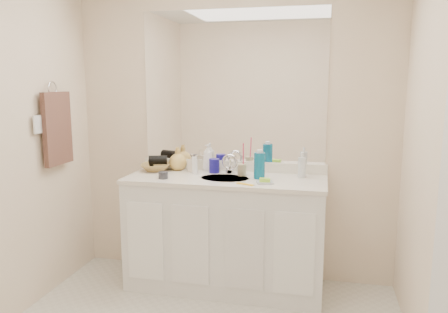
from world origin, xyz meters
The scene contains 26 objects.
wall_back centered at (0.00, 1.30, 1.20)m, with size 2.60×0.02×2.40m, color #F6DFC1.
wall_front centered at (0.00, -1.30, 1.20)m, with size 2.60×0.02×2.40m, color #F6DFC1.
vanity_cabinet centered at (0.00, 1.02, 0.42)m, with size 1.50×0.55×0.85m, color white.
countertop centered at (0.00, 1.02, 0.86)m, with size 1.52×0.57×0.03m, color white.
backsplash centered at (0.00, 1.29, 0.92)m, with size 1.52×0.03×0.08m, color white.
sink_basin centered at (0.00, 1.00, 0.87)m, with size 0.37×0.37×0.02m, color beige.
faucet centered at (0.00, 1.18, 0.94)m, with size 0.02×0.02×0.11m, color silver.
mirror centered at (0.00, 1.29, 1.56)m, with size 1.48×0.01×1.20m, color white.
blue_mug centered at (-0.13, 1.17, 0.94)m, with size 0.08×0.08×0.11m, color #1A1490.
tan_cup centered at (0.11, 1.12, 0.93)m, with size 0.07×0.07×0.09m, color tan.
toothbrush centered at (0.12, 1.12, 1.03)m, with size 0.01×0.01×0.21m, color #E53C60.
mouthwash_bottle centered at (0.26, 1.05, 0.98)m, with size 0.08×0.08×0.20m, color #0B6085.
clear_pump_bottle centered at (0.57, 1.16, 0.96)m, with size 0.06×0.06×0.15m, color silver.
soap_dish centered at (0.32, 0.89, 0.89)m, with size 0.11×0.09×0.01m, color silver.
green_soap centered at (0.32, 0.89, 0.90)m, with size 0.08×0.05×0.03m, color #A7E838.
orange_comb centered at (0.19, 0.83, 0.88)m, with size 0.14×0.03×0.01m, color yellow.
dark_jar centered at (-0.45, 0.88, 0.91)m, with size 0.07×0.07×0.05m, color #2F2F35.
extra_white_bottle centered at (-0.27, 1.09, 0.95)m, with size 0.04×0.04×0.14m, color white.
soap_bottle_white centered at (-0.20, 1.25, 0.99)m, with size 0.08×0.08×0.22m, color white.
soap_bottle_cream centered at (-0.31, 1.18, 0.95)m, with size 0.07×0.07×0.15m, color beige.
soap_bottle_yellow centered at (-0.45, 1.22, 0.97)m, with size 0.15×0.15×0.19m, color #E0B357.
wicker_basket centered at (-0.61, 1.15, 0.91)m, with size 0.24×0.24×0.06m, color olive.
hair_dryer centered at (-0.59, 1.15, 0.97)m, with size 0.07×0.07×0.15m, color black.
towel_ring centered at (-1.27, 0.77, 1.55)m, with size 0.11×0.11×0.01m, color silver.
hand_towel centered at (-1.25, 0.77, 1.25)m, with size 0.04×0.32×0.55m, color #3B261F.
switch_plate centered at (-1.27, 0.57, 1.30)m, with size 0.01×0.09×0.13m, color white.
Camera 1 is at (0.72, -2.15, 1.60)m, focal length 35.00 mm.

